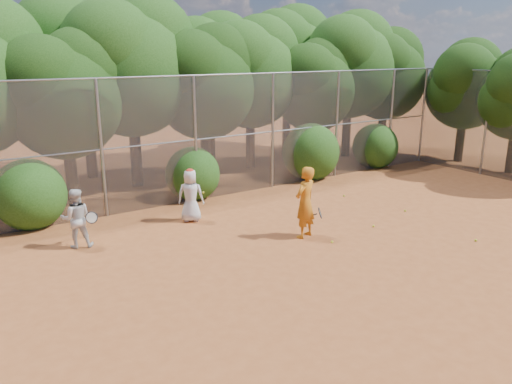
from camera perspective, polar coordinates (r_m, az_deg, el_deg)
ground at (r=12.41m, az=10.33°, el=-6.85°), size 80.00×80.00×0.00m
fence_back at (r=16.46m, az=-4.17°, el=6.46°), size 20.05×0.09×4.03m
fence_side at (r=21.39m, az=24.83°, el=7.22°), size 0.09×6.09×4.03m
tree_2 at (r=16.45m, az=-21.09°, el=10.83°), size 3.99×3.47×5.47m
tree_3 at (r=18.09m, az=-14.11°, el=14.35°), size 4.89×4.26×6.70m
tree_4 at (r=18.55m, az=-5.89°, el=12.78°), size 4.19×3.64×5.73m
tree_5 at (r=20.50m, az=-0.60°, el=13.96°), size 4.51×3.92×6.17m
tree_6 at (r=21.19m, az=6.73°, el=12.35°), size 3.86×3.36×5.29m
tree_7 at (r=23.29m, az=10.71°, el=14.51°), size 4.77×4.14×6.53m
tree_8 at (r=24.51m, az=14.62°, el=13.25°), size 4.25×3.70×5.82m
tree_10 at (r=19.89m, az=-19.16°, el=14.73°), size 5.15×4.48×7.06m
tree_11 at (r=21.37m, az=-5.33°, el=14.29°), size 4.64×4.03×6.35m
tree_12 at (r=24.30m, az=3.69°, el=15.33°), size 5.02×4.37×6.88m
tree_13 at (r=23.58m, az=22.94°, el=11.59°), size 3.86×3.36×5.29m
bush_0 at (r=15.10m, az=-24.52°, el=0.08°), size 2.00×2.00×2.00m
bush_1 at (r=16.55m, az=-7.26°, el=2.35°), size 1.80×1.80×1.80m
bush_2 at (r=19.18m, az=6.27°, el=4.86°), size 2.20×2.20×2.20m
bush_3 at (r=21.57m, az=13.48°, el=5.34°), size 1.90×1.90×1.90m
player_yellow at (r=12.98m, az=5.64°, el=-1.19°), size 0.89×0.68×1.90m
player_teen at (r=14.31m, az=-7.47°, el=-0.37°), size 0.89×0.82×1.55m
player_white at (r=13.09m, az=-19.87°, el=-2.85°), size 0.88×0.74×1.50m
ball_0 at (r=14.28m, az=13.29°, el=-3.80°), size 0.07×0.07×0.07m
ball_1 at (r=17.00m, az=10.03°, el=-0.43°), size 0.07×0.07×0.07m
ball_2 at (r=14.07m, az=23.82°, el=-5.07°), size 0.07×0.07×0.07m
ball_3 at (r=15.86m, az=16.69°, el=-2.06°), size 0.07×0.07×0.07m
ball_4 at (r=12.93m, az=8.69°, el=-5.65°), size 0.07×0.07×0.07m
ball_5 at (r=17.67m, az=5.77°, el=0.36°), size 0.07×0.07×0.07m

